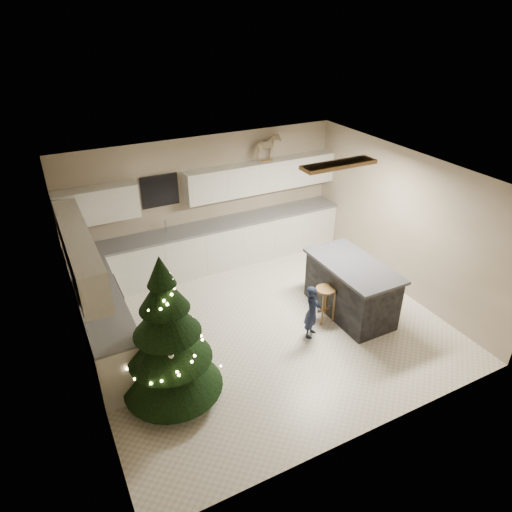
{
  "coord_description": "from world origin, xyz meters",
  "views": [
    {
      "loc": [
        -2.93,
        -5.36,
        4.72
      ],
      "look_at": [
        0.0,
        0.35,
        1.15
      ],
      "focal_mm": 32.0,
      "sensor_mm": 36.0,
      "label": 1
    }
  ],
  "objects_px": {
    "bar_stool": "(325,296)",
    "christmas_tree": "(169,345)",
    "island": "(351,288)",
    "toddler": "(312,312)",
    "rocking_horse": "(267,147)"
  },
  "relations": [
    {
      "from": "bar_stool",
      "to": "christmas_tree",
      "type": "bearing_deg",
      "value": -169.58
    },
    {
      "from": "island",
      "to": "toddler",
      "type": "distance_m",
      "value": 0.98
    },
    {
      "from": "christmas_tree",
      "to": "rocking_horse",
      "type": "height_order",
      "value": "rocking_horse"
    },
    {
      "from": "bar_stool",
      "to": "christmas_tree",
      "type": "xyz_separation_m",
      "value": [
        -2.8,
        -0.51,
        0.44
      ]
    },
    {
      "from": "christmas_tree",
      "to": "island",
      "type": "bearing_deg",
      "value": 8.7
    },
    {
      "from": "toddler",
      "to": "island",
      "type": "bearing_deg",
      "value": -23.46
    },
    {
      "from": "island",
      "to": "toddler",
      "type": "bearing_deg",
      "value": -165.5
    },
    {
      "from": "christmas_tree",
      "to": "toddler",
      "type": "relative_size",
      "value": 2.41
    },
    {
      "from": "toddler",
      "to": "rocking_horse",
      "type": "height_order",
      "value": "rocking_horse"
    },
    {
      "from": "island",
      "to": "bar_stool",
      "type": "xyz_separation_m",
      "value": [
        -0.52,
        0.01,
        -0.01
      ]
    },
    {
      "from": "toddler",
      "to": "rocking_horse",
      "type": "relative_size",
      "value": 1.43
    },
    {
      "from": "toddler",
      "to": "bar_stool",
      "type": "bearing_deg",
      "value": -7.28
    },
    {
      "from": "rocking_horse",
      "to": "toddler",
      "type": "bearing_deg",
      "value": 150.48
    },
    {
      "from": "bar_stool",
      "to": "christmas_tree",
      "type": "distance_m",
      "value": 2.88
    },
    {
      "from": "christmas_tree",
      "to": "rocking_horse",
      "type": "distance_m",
      "value": 4.62
    }
  ]
}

